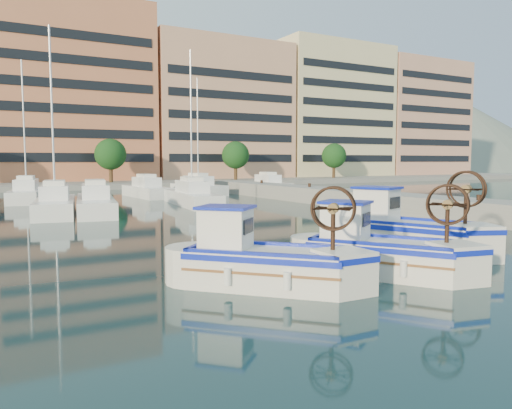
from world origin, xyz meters
name	(u,v)px	position (x,y,z in m)	size (l,w,h in m)	color
ground	(373,266)	(0.00, 0.00, 0.00)	(300.00, 300.00, 0.00)	#183A40
quay	(448,208)	(13.00, 8.00, 0.60)	(3.00, 60.00, 1.20)	gray
waterfront	(127,110)	(9.23, 65.04, 11.10)	(180.00, 40.00, 25.60)	gray
hill_east	(458,170)	(140.00, 110.00, 0.00)	(160.00, 160.00, 50.00)	slate
yacht_marina	(89,198)	(-3.61, 27.26, 0.53)	(36.88, 23.13, 11.50)	white
fishing_boat_a	(262,259)	(-4.40, -0.58, 0.75)	(4.16, 4.21, 2.72)	silver
fishing_boat_b	(378,250)	(-0.71, -0.99, 0.75)	(3.76, 4.44, 2.72)	silver
fishing_boat_c	(405,230)	(2.63, 1.23, 0.83)	(3.60, 5.01, 3.02)	silver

